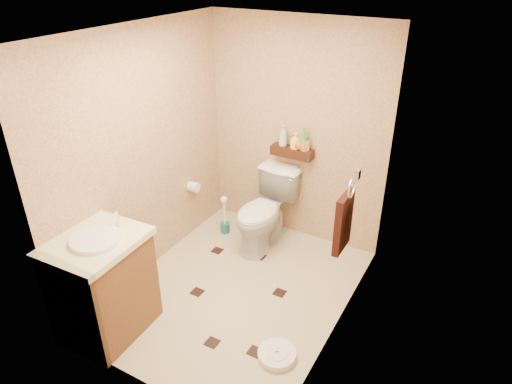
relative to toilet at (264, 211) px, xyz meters
The scene contains 19 objects.
ground 0.94m from the toilet, 80.07° to the right, with size 2.50×2.50×0.00m, color #C8B992.
wall_back 0.90m from the toilet, 70.79° to the left, with size 2.00×0.04×2.40m, color tan.
wall_front 2.23m from the toilet, 86.00° to the right, with size 2.00×0.04×2.40m, color tan.
wall_left 1.42m from the toilet, 135.76° to the right, with size 0.04×2.50×2.40m, color tan.
wall_right 1.62m from the toilet, 35.99° to the right, with size 0.04×2.50×2.40m, color tan.
ceiling 2.15m from the toilet, 80.07° to the right, with size 2.00×2.50×0.02m, color white.
wall_shelf 0.70m from the toilet, 66.69° to the left, with size 0.46×0.14×0.10m, color #3B1B10.
floor_accents 0.98m from the toilet, 78.67° to the right, with size 1.17×1.37×0.01m.
toilet is the anchor object (origin of this frame).
vanity 1.87m from the toilet, 107.27° to the right, with size 0.65×0.78×1.06m.
bathroom_scale 1.67m from the toilet, 57.93° to the right, with size 0.32×0.32×0.06m.
toilet_brush 0.57m from the toilet, behind, with size 0.11×0.11×0.47m.
towel_ring 1.32m from the toilet, 28.79° to the right, with size 0.12×0.30×0.76m.
toilet_paper 0.83m from the toilet, 167.10° to the right, with size 0.12×0.11×0.12m.
bottle_a 0.84m from the toilet, 83.90° to the left, with size 0.09×0.09×0.23m, color beige.
bottle_b 0.83m from the toilet, 62.19° to the left, with size 0.08×0.08×0.17m, color yellow.
bottle_c 0.83m from the toilet, 55.57° to the left, with size 0.12×0.12×0.15m, color #DE521A.
bottle_d 0.88m from the toilet, 51.73° to the left, with size 0.09×0.09×0.24m, color green.
bottle_e 0.86m from the toilet, 49.59° to the left, with size 0.07×0.08×0.17m, color #E5984C.
Camera 1 is at (1.85, -2.91, 2.93)m, focal length 32.00 mm.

